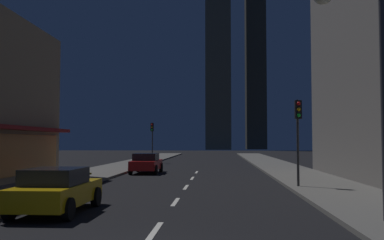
# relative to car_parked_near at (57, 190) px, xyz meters

# --- Properties ---
(ground_plane) EXTENTS (78.00, 136.00, 0.10)m
(ground_plane) POSITION_rel_car_parked_near_xyz_m (3.60, 26.28, -0.79)
(ground_plane) COLOR black
(sidewalk_right) EXTENTS (4.00, 76.00, 0.15)m
(sidewalk_right) POSITION_rel_car_parked_near_xyz_m (10.60, 26.28, -0.67)
(sidewalk_right) COLOR #605E59
(sidewalk_right) RESTS_ON ground
(sidewalk_left) EXTENTS (4.00, 76.00, 0.15)m
(sidewalk_left) POSITION_rel_car_parked_near_xyz_m (-3.40, 26.28, -0.67)
(sidewalk_left) COLOR #605E59
(sidewalk_left) RESTS_ON ground
(lane_marking_center) EXTENTS (0.16, 28.20, 0.01)m
(lane_marking_center) POSITION_rel_car_parked_near_xyz_m (3.60, 5.28, -0.73)
(lane_marking_center) COLOR silver
(lane_marking_center) RESTS_ON ground
(skyscraper_distant_tall) EXTENTS (7.17, 8.44, 57.21)m
(skyscraper_distant_tall) POSITION_rel_car_parked_near_xyz_m (5.23, 108.07, 27.86)
(skyscraper_distant_tall) COLOR brown
(skyscraper_distant_tall) RESTS_ON ground
(skyscraper_distant_mid) EXTENTS (5.82, 7.56, 56.39)m
(skyscraper_distant_mid) POSITION_rel_car_parked_near_xyz_m (16.40, 113.57, 27.45)
(skyscraper_distant_mid) COLOR #3A372B
(skyscraper_distant_mid) RESTS_ON ground
(car_parked_near) EXTENTS (1.98, 4.24, 1.45)m
(car_parked_near) POSITION_rel_car_parked_near_xyz_m (0.00, 0.00, 0.00)
(car_parked_near) COLOR gold
(car_parked_near) RESTS_ON ground
(car_parked_far) EXTENTS (1.98, 4.24, 1.45)m
(car_parked_far) POSITION_rel_car_parked_near_xyz_m (0.00, 17.13, 0.00)
(car_parked_far) COLOR #B21919
(car_parked_far) RESTS_ON ground
(fire_hydrant_far_left) EXTENTS (0.42, 0.30, 0.65)m
(fire_hydrant_far_left) POSITION_rel_car_parked_near_xyz_m (-2.30, 10.64, -0.29)
(fire_hydrant_far_left) COLOR gold
(fire_hydrant_far_left) RESTS_ON sidewalk_left
(traffic_light_near_right) EXTENTS (0.32, 0.48, 4.20)m
(traffic_light_near_right) POSITION_rel_car_parked_near_xyz_m (9.10, 7.27, 2.45)
(traffic_light_near_right) COLOR #2D2D2D
(traffic_light_near_right) RESTS_ON sidewalk_right
(traffic_light_far_left) EXTENTS (0.32, 0.48, 4.20)m
(traffic_light_far_left) POSITION_rel_car_parked_near_xyz_m (-1.90, 31.90, 2.45)
(traffic_light_far_left) COLOR #2D2D2D
(traffic_light_far_left) RESTS_ON sidewalk_left
(street_lamp_right) EXTENTS (1.96, 0.56, 6.58)m
(street_lamp_right) POSITION_rel_car_parked_near_xyz_m (8.98, -1.56, 4.33)
(street_lamp_right) COLOR #38383D
(street_lamp_right) RESTS_ON sidewalk_right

